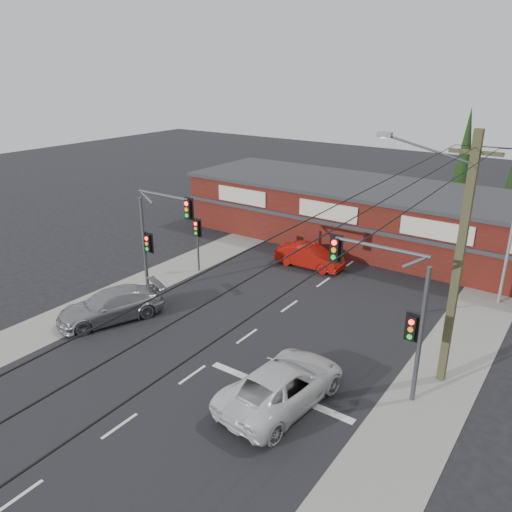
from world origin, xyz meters
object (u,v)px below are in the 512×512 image
Objects in this scene: white_suv at (282,384)px; shop_building at (366,214)px; red_sedan at (310,256)px; silver_suv at (111,305)px; utility_pole at (456,255)px.

white_suv is 0.21× the size of shop_building.
red_sedan is at bearing -59.60° from white_suv.
silver_suv is at bearing -107.01° from shop_building.
shop_building is (0.90, 6.43, 1.41)m from red_sedan.
red_sedan is at bearing 91.21° from silver_suv.
white_suv is 10.60m from silver_suv.
silver_suv reaches higher than red_sedan.
utility_pole is (10.26, -7.57, 4.68)m from red_sedan.
white_suv is 1.08× the size of silver_suv.
utility_pole is at bearing -128.22° from red_sedan.
shop_building reaches higher than red_sedan.
shop_building is at bearing 95.80° from silver_suv.
white_suv is at bearing -156.68° from red_sedan.
silver_suv is 12.76m from red_sedan.
silver_suv is 16.23m from utility_pole.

